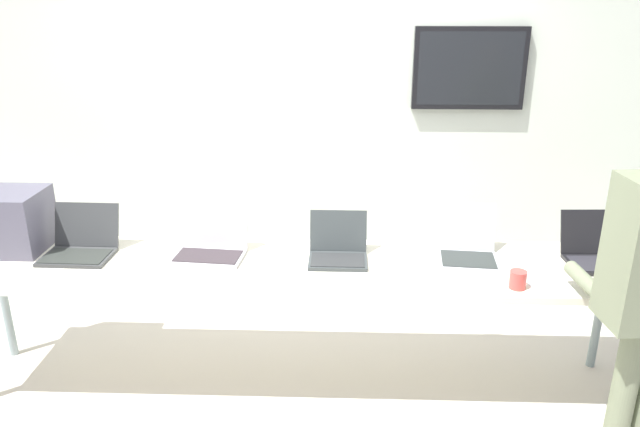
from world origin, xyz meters
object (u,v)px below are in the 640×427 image
laptop_station_0 (81,244)px  laptop_station_2 (338,249)px  coffee_mug (518,280)px  laptop_station_1 (211,245)px  laptop_station_4 (596,252)px  workbench (293,271)px  laptop_station_3 (467,247)px  equipment_box (5,221)px

laptop_station_0 → laptop_station_2: laptop_station_0 is taller
laptop_station_0 → coffee_mug: (2.32, -0.33, -0.01)m
laptop_station_1 → laptop_station_4: (2.10, -0.02, 0.00)m
coffee_mug → laptop_station_2: bearing=160.1°
workbench → laptop_station_3: 0.97m
laptop_station_1 → laptop_station_3: (1.42, 0.02, 0.00)m
equipment_box → laptop_station_3: (2.58, -0.03, -0.11)m
equipment_box → laptop_station_0: (0.44, -0.06, -0.11)m
laptop_station_3 → coffee_mug: 0.41m
laptop_station_0 → laptop_station_1: size_ratio=0.93×
equipment_box → laptop_station_3: bearing=-0.6°
laptop_station_3 → laptop_station_4: size_ratio=1.10×
workbench → laptop_station_4: bearing=2.8°
workbench → laptop_station_2: bearing=16.5°
laptop_station_3 → coffee_mug: (0.18, -0.37, -0.02)m
workbench → laptop_station_1: 0.48m
workbench → coffee_mug: coffee_mug is taller
laptop_station_4 → laptop_station_3: bearing=177.0°
equipment_box → laptop_station_0: equipment_box is taller
workbench → laptop_station_1: bearing=167.9°
laptop_station_1 → coffee_mug: size_ratio=4.41×
laptop_station_0 → coffee_mug: bearing=-8.1°
laptop_station_0 → laptop_station_4: bearing=0.0°
laptop_station_4 → coffee_mug: size_ratio=3.76×
equipment_box → laptop_station_2: bearing=-2.2°
equipment_box → laptop_station_0: size_ratio=1.15×
laptop_station_4 → coffee_mug: 0.60m
laptop_station_2 → laptop_station_3: (0.71, 0.04, 0.01)m
laptop_station_2 → laptop_station_4: size_ratio=0.92×
laptop_station_2 → laptop_station_4: (1.39, 0.01, 0.00)m
equipment_box → laptop_station_1: (1.17, -0.05, -0.11)m
laptop_station_1 → coffee_mug: bearing=-12.3°
laptop_station_1 → laptop_station_2: bearing=-2.2°
workbench → laptop_station_2: size_ratio=11.98×
coffee_mug → laptop_station_3: bearing=115.8°
workbench → equipment_box: bearing=174.9°
laptop_station_1 → laptop_station_3: 1.42m
laptop_station_0 → laptop_station_2: bearing=-0.4°
workbench → laptop_station_4: size_ratio=11.07×
coffee_mug → equipment_box: bearing=171.9°
equipment_box → laptop_station_0: bearing=-8.3°
workbench → laptop_station_3: (0.95, 0.12, 0.11)m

